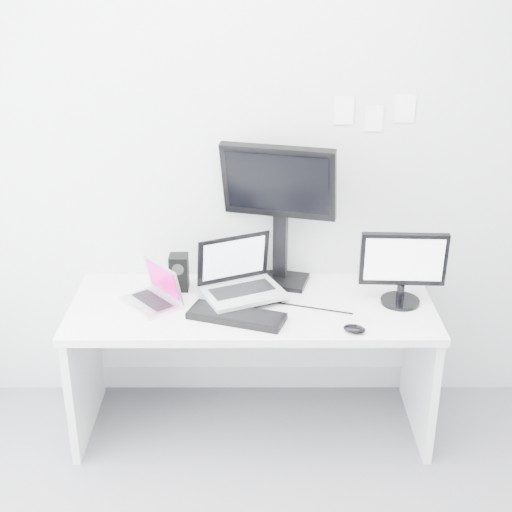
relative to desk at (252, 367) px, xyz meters
name	(u,v)px	position (x,y,z in m)	size (l,w,h in m)	color
back_wall	(252,163)	(0.00, 0.35, 0.99)	(3.60, 3.60, 0.00)	silver
desk	(252,367)	(0.00, 0.00, 0.00)	(1.80, 0.70, 0.73)	white
macbook	(149,285)	(-0.50, 0.00, 0.47)	(0.28, 0.21, 0.21)	silver
speaker	(179,272)	(-0.37, 0.17, 0.46)	(0.09, 0.09, 0.19)	black
dell_laptop	(243,272)	(-0.04, 0.04, 0.52)	(0.38, 0.30, 0.32)	#AEB1B6
rear_monitor	(279,213)	(0.14, 0.25, 0.75)	(0.57, 0.21, 0.78)	black
samsung_monitor	(403,268)	(0.74, 0.01, 0.56)	(0.42, 0.19, 0.38)	black
keyboard	(236,316)	(-0.07, -0.15, 0.38)	(0.46, 0.16, 0.03)	black
mouse	(354,329)	(0.47, -0.28, 0.38)	(0.11, 0.07, 0.03)	black
wall_note_0	(344,110)	(0.45, 0.34, 1.26)	(0.10, 0.00, 0.14)	white
wall_note_1	(374,118)	(0.60, 0.34, 1.22)	(0.09, 0.00, 0.13)	white
wall_note_2	(405,108)	(0.75, 0.34, 1.26)	(0.10, 0.00, 0.14)	white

